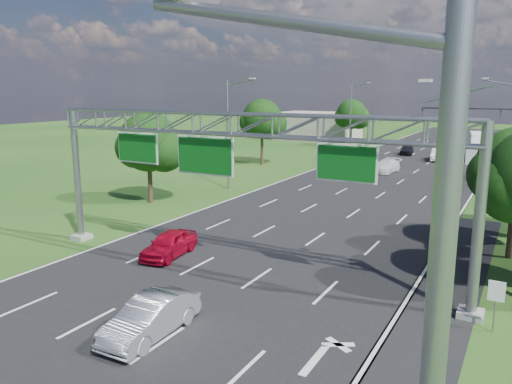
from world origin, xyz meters
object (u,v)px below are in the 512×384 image
Objects in this scene: regulatory_sign at (496,296)px; red_coupe at (169,244)px; silver_sedan at (151,317)px; sign_gantry at (236,137)px; traffic_signal at (487,120)px; box_truck at (480,148)px.

regulatory_sign reaches higher than red_coupe.
regulatory_sign reaches higher than silver_sedan.
silver_sedan is (-11.32, -6.50, -0.76)m from regulatory_sign.
red_coupe is 9.21m from silver_sedan.
regulatory_sign is (12.07, -1.02, -5.38)m from sign_gantry.
traffic_signal is at bearing 95.20° from regulatory_sign.
regulatory_sign is at bearing 28.19° from silver_sedan.
sign_gantry is at bearing 94.02° from silver_sedan.
regulatory_sign is at bearing -4.83° from sign_gantry.
box_truck reaches higher than red_coupe.
silver_sedan is at bearing -150.11° from regulatory_sign.
box_truck is (6.07, 57.65, 0.95)m from silver_sedan.
silver_sedan is (0.75, -7.52, -6.15)m from sign_gantry.
silver_sedan is 0.47× the size of box_truck.
box_truck is (6.82, 50.12, -5.20)m from sign_gantry.
traffic_signal is 4.53m from box_truck.
red_coupe is 0.44× the size of box_truck.
traffic_signal is at bearing 75.69° from box_truck.
traffic_signal is (-4.92, 54.02, 3.66)m from regulatory_sign.
red_coupe is (-4.45, 0.08, -6.18)m from sign_gantry.
box_truck is (-0.33, -2.88, -3.48)m from traffic_signal.
traffic_signal is 2.70× the size of silver_sedan.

